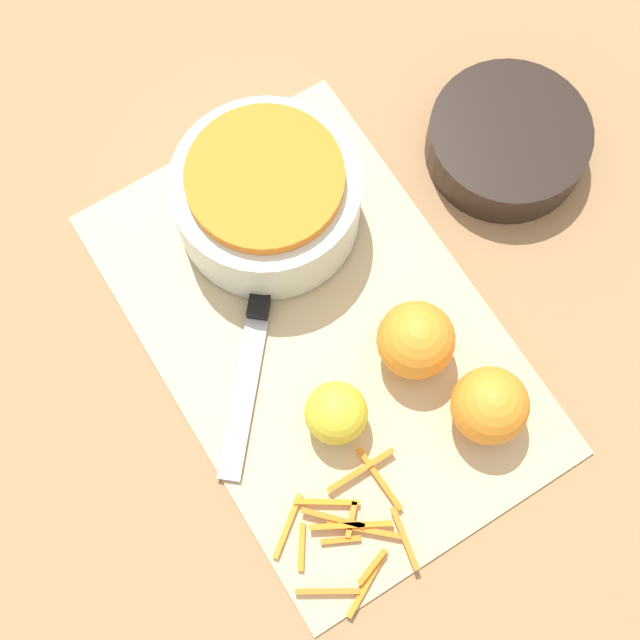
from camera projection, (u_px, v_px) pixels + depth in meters
name	position (u px, v px, depth m)	size (l,w,h in m)	color
ground_plane	(320.00, 331.00, 0.87)	(4.00, 4.00, 0.00)	#9E754C
cutting_board	(320.00, 331.00, 0.86)	(0.47, 0.31, 0.01)	#CCB284
bowl_speckled	(267.00, 196.00, 0.86)	(0.18, 0.18, 0.09)	silver
bowl_dark	(507.00, 141.00, 0.90)	(0.16, 0.16, 0.05)	black
knife	(260.00, 303.00, 0.86)	(0.21, 0.18, 0.02)	black
orange_left	(490.00, 406.00, 0.80)	(0.07, 0.07, 0.07)	orange
orange_right	(416.00, 340.00, 0.82)	(0.07, 0.07, 0.07)	orange
lemon	(336.00, 413.00, 0.80)	(0.06, 0.06, 0.06)	yellow
peel_pile	(349.00, 528.00, 0.80)	(0.12, 0.14, 0.01)	orange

